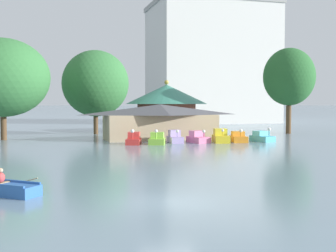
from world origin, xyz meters
The scene contains 15 objects.
ground_plane centered at (0.00, 0.00, 0.00)m, with size 2000.00×2000.00×0.00m, color gray.
rowboat_with_rower centered at (-7.06, 3.74, 0.29)m, with size 3.41×3.29×1.27m.
pedal_boat_red centered at (4.17, 27.78, 0.51)m, with size 2.28×3.25×1.67m.
pedal_boat_lime centered at (6.54, 26.98, 0.50)m, with size 2.42×3.01×1.65m.
pedal_boat_lavender centered at (8.92, 28.22, 0.55)m, with size 1.54×2.78×1.51m.
pedal_boat_pink centered at (11.44, 27.66, 0.52)m, with size 2.10×3.03×1.49m.
pedal_boat_yellow centered at (13.90, 27.06, 0.60)m, with size 2.20×3.10×1.58m.
pedal_boat_orange centered at (16.03, 26.99, 0.49)m, with size 2.17×3.07×1.55m.
pedal_boat_cyan centered at (18.92, 26.88, 0.49)m, with size 2.15×3.07×1.67m.
boathouse centered at (8.56, 33.21, 2.22)m, with size 14.22×6.44×4.24m.
green_roof_pavilion centered at (13.50, 47.55, 4.25)m, with size 12.68×12.68×7.98m.
shoreline_tree_tall_left centered at (-9.60, 37.22, 7.39)m, with size 10.98×10.98×12.04m.
shoreline_tree_mid centered at (2.15, 44.39, 7.18)m, with size 9.36×9.36×11.84m.
shoreline_tree_right centered at (29.06, 37.84, 8.15)m, with size 7.39×7.39×12.31m.
background_building_block centered at (32.31, 76.17, 13.52)m, with size 27.07×19.21×26.99m.
Camera 1 is at (-5.41, -18.35, 4.34)m, focal length 47.14 mm.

